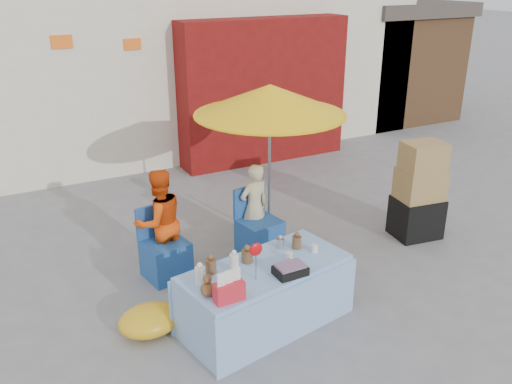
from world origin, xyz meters
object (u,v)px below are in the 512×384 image
vendor_beige (254,207)px  box_stack (419,194)px  chair_right (259,234)px  chair_left (165,256)px  market_table (265,295)px  vendor_orange (160,222)px  umbrella (270,100)px

vendor_beige → box_stack: box_stack is taller
chair_right → box_stack: 2.21m
chair_left → box_stack: size_ratio=0.64×
market_table → box_stack: bearing=5.8°
market_table → vendor_beige: size_ratio=1.61×
chair_left → vendor_orange: size_ratio=0.66×
chair_right → vendor_beige: (0.00, 0.13, 0.32)m
vendor_beige → box_stack: bearing=151.7°
market_table → chair_right: (0.67, 1.37, -0.09)m
umbrella → box_stack: umbrella is taller
chair_left → vendor_orange: 0.42m
chair_right → vendor_orange: (-1.25, 0.13, 0.39)m
market_table → chair_left: (-0.58, 1.37, -0.09)m
chair_left → vendor_beige: bearing=-3.4°
market_table → vendor_beige: bearing=55.9°
chair_right → vendor_orange: size_ratio=0.66×
vendor_orange → umbrella: size_ratio=0.62×
market_table → vendor_orange: size_ratio=1.44×
chair_right → vendor_orange: vendor_orange is taller
vendor_orange → vendor_beige: bearing=170.5°
vendor_orange → market_table: bearing=101.4°
vendor_orange → box_stack: (3.35, -0.72, -0.03)m
market_table → chair_left: 1.49m
chair_left → vendor_orange: vendor_orange is taller
chair_left → chair_right: size_ratio=1.00×
chair_left → box_stack: box_stack is taller
market_table → chair_left: bearing=102.8°
chair_left → vendor_orange: (0.00, 0.13, 0.39)m
chair_right → umbrella: bearing=33.7°
chair_left → market_table: bearing=-76.6°
market_table → vendor_beige: (0.67, 1.51, 0.23)m
vendor_orange → box_stack: size_ratio=0.97×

